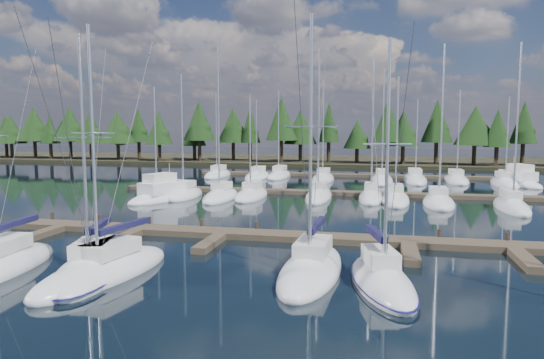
% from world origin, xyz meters
% --- Properties ---
extents(ground, '(260.00, 260.00, 0.00)m').
position_xyz_m(ground, '(0.00, 30.00, 0.00)').
color(ground, black).
rests_on(ground, ground).
extents(far_shore, '(220.00, 30.00, 0.60)m').
position_xyz_m(far_shore, '(0.00, 90.00, 0.30)').
color(far_shore, black).
rests_on(far_shore, ground).
extents(main_dock, '(44.00, 6.13, 0.90)m').
position_xyz_m(main_dock, '(0.00, 17.36, 0.20)').
color(main_dock, '#4E4130').
rests_on(main_dock, ground).
extents(back_docks, '(50.00, 21.80, 0.40)m').
position_xyz_m(back_docks, '(0.00, 49.58, 0.20)').
color(back_docks, '#4E4130').
rests_on(back_docks, ground).
extents(front_sailboat_1, '(5.15, 8.89, 12.48)m').
position_xyz_m(front_sailboat_1, '(-9.74, 8.15, 0.27)').
color(front_sailboat_1, silver).
rests_on(front_sailboat_1, ground).
extents(front_sailboat_2, '(4.48, 9.48, 12.88)m').
position_xyz_m(front_sailboat_2, '(-8.99, 8.16, 0.28)').
color(front_sailboat_2, silver).
rests_on(front_sailboat_2, ground).
extents(front_sailboat_3, '(3.30, 9.00, 13.42)m').
position_xyz_m(front_sailboat_3, '(0.94, 10.63, 0.28)').
color(front_sailboat_3, silver).
rests_on(front_sailboat_3, ground).
extents(front_sailboat_4, '(4.32, 8.03, 12.02)m').
position_xyz_m(front_sailboat_4, '(4.37, 9.47, 0.28)').
color(front_sailboat_4, silver).
rests_on(front_sailboat_4, ground).
extents(back_sailboat_rows, '(43.68, 32.37, 16.25)m').
position_xyz_m(back_sailboat_rows, '(0.24, 45.32, 0.26)').
color(back_sailboat_rows, silver).
rests_on(back_sailboat_rows, ground).
extents(motor_yacht_left, '(6.00, 9.49, 4.50)m').
position_xyz_m(motor_yacht_left, '(-17.13, 32.37, 0.50)').
color(motor_yacht_left, silver).
rests_on(motor_yacht_left, ground).
extents(motor_yacht_right, '(5.85, 9.46, 4.49)m').
position_xyz_m(motor_yacht_right, '(21.53, 53.56, 0.49)').
color(motor_yacht_right, silver).
rests_on(motor_yacht_right, ground).
extents(tree_line, '(186.46, 11.91, 13.73)m').
position_xyz_m(tree_line, '(-2.69, 80.21, 7.22)').
color(tree_line, black).
rests_on(tree_line, far_shore).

